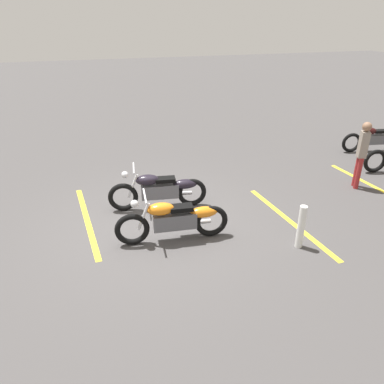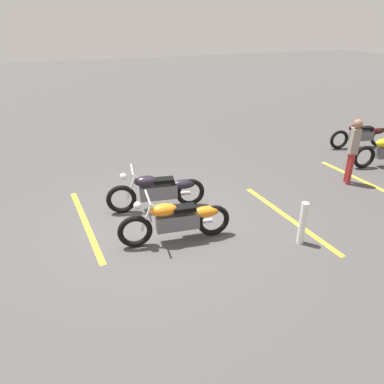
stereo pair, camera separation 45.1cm
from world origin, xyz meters
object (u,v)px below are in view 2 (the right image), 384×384
at_px(bystander_near_row, 353,148).
at_px(bollard_post, 303,223).
at_px(motorcycle_bright_foreground, 178,220).
at_px(motorcycle_dark_foreground, 159,190).
at_px(motorcycle_row_far_right, 362,135).

relative_size(bystander_near_row, bollard_post, 1.95).
relative_size(motorcycle_bright_foreground, motorcycle_dark_foreground, 1.00).
distance_m(motorcycle_dark_foreground, bystander_near_row, 5.06).
xyz_separation_m(motorcycle_row_far_right, bollard_post, (-5.13, -4.15, 0.01)).
bearing_deg(motorcycle_row_far_right, motorcycle_dark_foreground, 23.30).
height_order(motorcycle_dark_foreground, motorcycle_row_far_right, motorcycle_dark_foreground).
height_order(motorcycle_dark_foreground, bollard_post, motorcycle_dark_foreground).
bearing_deg(bystander_near_row, motorcycle_row_far_right, -114.33).
relative_size(motorcycle_row_far_right, bollard_post, 2.36).
relative_size(motorcycle_bright_foreground, motorcycle_row_far_right, 1.08).
height_order(motorcycle_row_far_right, bollard_post, bollard_post).
bearing_deg(motorcycle_bright_foreground, bystander_near_row, -163.08).
bearing_deg(motorcycle_dark_foreground, motorcycle_bright_foreground, 97.46).
relative_size(motorcycle_dark_foreground, bystander_near_row, 1.31).
xyz_separation_m(motorcycle_bright_foreground, bollard_post, (2.22, -0.89, -0.02)).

